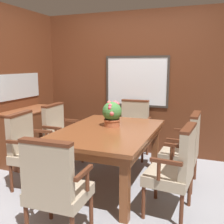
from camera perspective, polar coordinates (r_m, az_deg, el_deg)
ground_plane at (r=3.47m, az=-2.71°, el=-16.42°), size 14.00×14.00×0.00m
wall_back at (r=4.63m, az=5.25°, el=6.19°), size 7.20×0.08×2.45m
dining_table at (r=3.37m, az=-0.92°, el=-5.36°), size 1.15×1.65×0.74m
chair_right_far at (r=3.51m, az=15.64°, el=-7.16°), size 0.46×0.58×0.96m
chair_right_near at (r=2.83m, az=13.68°, el=-11.45°), size 0.48×0.59×0.96m
chair_left_near at (r=3.53m, az=-17.70°, el=-7.18°), size 0.49×0.59×0.96m
chair_head_near at (r=2.42m, az=-12.38°, el=-15.26°), size 0.57×0.46×0.96m
chair_head_far at (r=4.47m, az=4.66°, el=-3.03°), size 0.57×0.46×0.96m
chair_left_far at (r=4.12m, az=-11.27°, el=-4.36°), size 0.45×0.57×0.96m
potted_plant at (r=3.48m, az=0.02°, el=-0.32°), size 0.26×0.27×0.34m
sideboard_cabinet at (r=4.48m, az=-17.00°, el=-4.80°), size 0.50×1.06×0.84m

